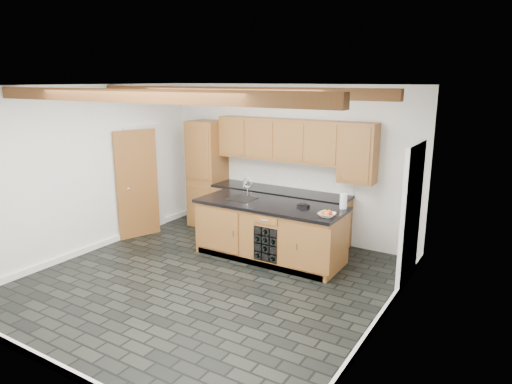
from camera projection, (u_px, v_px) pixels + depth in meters
ground at (208, 282)px, 6.67m from camera, size 5.00×5.00×0.00m
room_shell at (222, 173)px, 6.78m from camera, size 5.01×5.00×5.00m
back_cabinetry at (264, 184)px, 8.47m from camera, size 3.65×0.62×2.20m
island at (270, 231)px, 7.46m from camera, size 2.48×0.96×0.93m
faucet at (243, 196)px, 7.67m from camera, size 0.45×0.40×0.34m
kitchen_scale at (303, 205)px, 7.15m from camera, size 0.18×0.12×0.05m
fruit_bowl at (327, 215)px, 6.63m from camera, size 0.26×0.26×0.06m
fruit_cluster at (327, 213)px, 6.62m from camera, size 0.16×0.17×0.07m
paper_towel at (343, 201)px, 7.04m from camera, size 0.11×0.11×0.24m
mug at (245, 182)px, 8.75m from camera, size 0.11×0.11×0.08m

